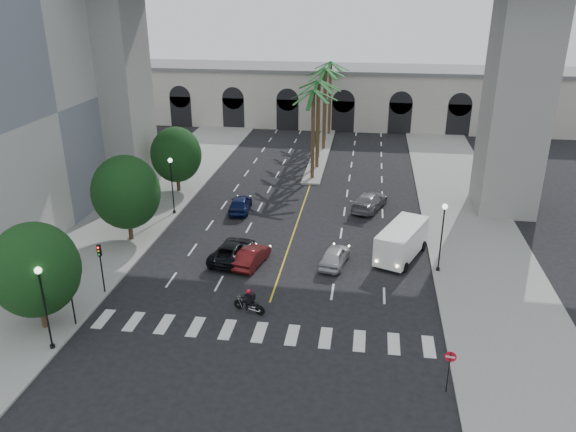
# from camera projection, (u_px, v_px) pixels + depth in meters

# --- Properties ---
(ground) EXTENTS (140.00, 140.00, 0.00)m
(ground) POSITION_uv_depth(u_px,v_px,m) (264.00, 319.00, 35.25)
(ground) COLOR black
(ground) RESTS_ON ground
(sidewalk_left) EXTENTS (8.00, 100.00, 0.15)m
(sidewalk_left) POSITION_uv_depth(u_px,v_px,m) (133.00, 215.00, 51.00)
(sidewalk_left) COLOR gray
(sidewalk_left) RESTS_ON ground
(sidewalk_right) EXTENTS (8.00, 100.00, 0.15)m
(sidewalk_right) POSITION_uv_depth(u_px,v_px,m) (474.00, 235.00, 46.91)
(sidewalk_right) COLOR gray
(sidewalk_right) RESTS_ON ground
(median) EXTENTS (2.00, 24.00, 0.20)m
(median) POSITION_uv_depth(u_px,v_px,m) (321.00, 153.00, 70.00)
(median) COLOR gray
(median) RESTS_ON ground
(pier_building) EXTENTS (71.00, 10.50, 8.50)m
(pier_building) POSITION_uv_depth(u_px,v_px,m) (332.00, 96.00, 83.99)
(pier_building) COLOR beige
(pier_building) RESTS_ON ground
(palm_a) EXTENTS (3.20, 3.20, 10.30)m
(palm_a) POSITION_uv_depth(u_px,v_px,m) (314.00, 95.00, 57.44)
(palm_a) COLOR #47331E
(palm_a) RESTS_ON ground
(palm_b) EXTENTS (3.20, 3.20, 10.60)m
(palm_b) POSITION_uv_depth(u_px,v_px,m) (318.00, 86.00, 60.99)
(palm_b) COLOR #47331E
(palm_b) RESTS_ON ground
(palm_c) EXTENTS (3.20, 3.20, 10.10)m
(palm_c) POSITION_uv_depth(u_px,v_px,m) (319.00, 84.00, 64.86)
(palm_c) COLOR #47331E
(palm_c) RESTS_ON ground
(palm_d) EXTENTS (3.20, 3.20, 10.90)m
(palm_d) POSITION_uv_depth(u_px,v_px,m) (325.00, 73.00, 68.20)
(palm_d) COLOR #47331E
(palm_d) RESTS_ON ground
(palm_e) EXTENTS (3.20, 3.20, 10.40)m
(palm_e) POSITION_uv_depth(u_px,v_px,m) (326.00, 72.00, 72.07)
(palm_e) COLOR #47331E
(palm_e) RESTS_ON ground
(palm_f) EXTENTS (3.20, 3.20, 10.70)m
(palm_f) POSITION_uv_depth(u_px,v_px,m) (331.00, 66.00, 75.59)
(palm_f) COLOR #47331E
(palm_f) RESTS_ON ground
(street_tree_near) EXTENTS (5.20, 5.20, 6.89)m
(street_tree_near) POSITION_uv_depth(u_px,v_px,m) (35.00, 270.00, 32.75)
(street_tree_near) COLOR #382616
(street_tree_near) RESTS_ON ground
(street_tree_mid) EXTENTS (5.44, 5.44, 7.21)m
(street_tree_mid) POSITION_uv_depth(u_px,v_px,m) (126.00, 192.00, 44.58)
(street_tree_mid) COLOR #382616
(street_tree_mid) RESTS_ON ground
(street_tree_far) EXTENTS (5.04, 5.04, 6.68)m
(street_tree_far) POSITION_uv_depth(u_px,v_px,m) (176.00, 155.00, 55.69)
(street_tree_far) COLOR #382616
(street_tree_far) RESTS_ON ground
(lamp_post_left_near) EXTENTS (0.40, 0.40, 5.35)m
(lamp_post_left_near) POSITION_uv_depth(u_px,v_px,m) (44.00, 301.00, 31.00)
(lamp_post_left_near) COLOR black
(lamp_post_left_near) RESTS_ON ground
(lamp_post_left_far) EXTENTS (0.40, 0.40, 5.35)m
(lamp_post_left_far) POSITION_uv_depth(u_px,v_px,m) (172.00, 181.00, 50.23)
(lamp_post_left_far) COLOR black
(lamp_post_left_far) RESTS_ON ground
(lamp_post_right) EXTENTS (0.40, 0.40, 5.35)m
(lamp_post_right) POSITION_uv_depth(u_px,v_px,m) (442.00, 232.00, 39.80)
(lamp_post_right) COLOR black
(lamp_post_right) RESTS_ON ground
(traffic_signal_near) EXTENTS (0.25, 0.18, 3.65)m
(traffic_signal_near) POSITION_uv_depth(u_px,v_px,m) (70.00, 290.00, 33.55)
(traffic_signal_near) COLOR black
(traffic_signal_near) RESTS_ON ground
(traffic_signal_far) EXTENTS (0.25, 0.18, 3.65)m
(traffic_signal_far) POSITION_uv_depth(u_px,v_px,m) (101.00, 260.00, 37.21)
(traffic_signal_far) COLOR black
(traffic_signal_far) RESTS_ON ground
(motorcycle_rider) EXTENTS (2.16, 0.91, 1.63)m
(motorcycle_rider) POSITION_uv_depth(u_px,v_px,m) (250.00, 302.00, 35.71)
(motorcycle_rider) COLOR black
(motorcycle_rider) RESTS_ON ground
(car_a) EXTENTS (2.40, 4.43, 1.43)m
(car_a) POSITION_uv_depth(u_px,v_px,m) (335.00, 256.00, 41.89)
(car_a) COLOR #B3B3B8
(car_a) RESTS_ON ground
(car_b) EXTENTS (2.28, 4.43, 1.39)m
(car_b) POSITION_uv_depth(u_px,v_px,m) (252.00, 256.00, 41.85)
(car_b) COLOR #561113
(car_b) RESTS_ON ground
(car_c) EXTENTS (3.20, 5.55, 1.45)m
(car_c) POSITION_uv_depth(u_px,v_px,m) (233.00, 251.00, 42.70)
(car_c) COLOR black
(car_c) RESTS_ON ground
(car_d) EXTENTS (3.81, 5.88, 1.58)m
(car_d) POSITION_uv_depth(u_px,v_px,m) (369.00, 201.00, 52.46)
(car_d) COLOR slate
(car_d) RESTS_ON ground
(car_e) EXTENTS (2.13, 4.59, 1.52)m
(car_e) POSITION_uv_depth(u_px,v_px,m) (240.00, 204.00, 51.89)
(car_e) COLOR #0E1742
(car_e) RESTS_ON ground
(cargo_van) EXTENTS (4.33, 6.46, 2.58)m
(cargo_van) POSITION_uv_depth(u_px,v_px,m) (401.00, 241.00, 42.63)
(cargo_van) COLOR white
(cargo_van) RESTS_ON ground
(pedestrian_a) EXTENTS (0.59, 0.42, 1.55)m
(pedestrian_a) POSITION_uv_depth(u_px,v_px,m) (68.00, 259.00, 41.00)
(pedestrian_a) COLOR black
(pedestrian_a) RESTS_ON sidewalk_left
(pedestrian_b) EXTENTS (1.05, 0.93, 1.79)m
(pedestrian_b) POSITION_uv_depth(u_px,v_px,m) (57.00, 256.00, 41.20)
(pedestrian_b) COLOR black
(pedestrian_b) RESTS_ON sidewalk_left
(do_not_enter_sign) EXTENTS (0.60, 0.12, 2.46)m
(do_not_enter_sign) POSITION_uv_depth(u_px,v_px,m) (450.00, 363.00, 28.23)
(do_not_enter_sign) COLOR black
(do_not_enter_sign) RESTS_ON ground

